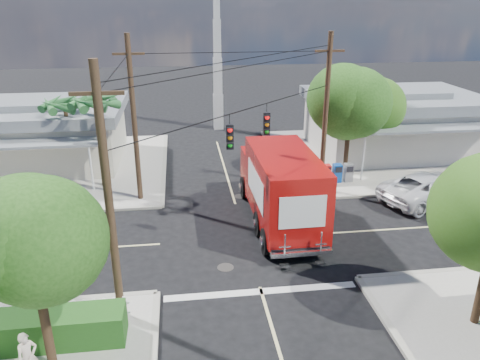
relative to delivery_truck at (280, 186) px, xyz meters
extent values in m
plane|color=black|center=(-1.94, -1.53, -1.96)|extent=(120.00, 120.00, 0.00)
cube|color=#ADA89C|center=(9.06, 9.47, -1.89)|extent=(14.00, 14.00, 0.14)
cube|color=#A8A395|center=(2.06, 9.47, -1.89)|extent=(0.25, 14.00, 0.14)
cube|color=#A8A395|center=(9.06, 2.47, -1.89)|extent=(14.00, 0.25, 0.14)
cube|color=#ADA89C|center=(-12.94, 9.47, -1.89)|extent=(14.00, 14.00, 0.14)
cube|color=#A8A395|center=(-5.94, 9.47, -1.89)|extent=(0.25, 14.00, 0.14)
cube|color=#A8A395|center=(-12.94, 2.47, -1.89)|extent=(14.00, 0.25, 0.14)
cube|color=beige|center=(-1.94, 8.47, -1.96)|extent=(0.12, 12.00, 0.01)
cube|color=beige|center=(8.06, -1.53, -1.96)|extent=(12.00, 0.12, 0.01)
cube|color=beige|center=(-11.94, -1.53, -1.96)|extent=(12.00, 0.12, 0.01)
cube|color=silver|center=(-1.94, -5.83, -1.96)|extent=(7.50, 0.40, 0.01)
cube|color=beige|center=(10.56, 10.47, -0.12)|extent=(11.00, 8.00, 3.40)
cube|color=gray|center=(10.56, 10.47, 1.93)|extent=(11.80, 8.80, 0.70)
cube|color=gray|center=(10.56, 10.47, 2.43)|extent=(6.05, 4.40, 0.50)
cube|color=gray|center=(10.56, 5.57, 1.08)|extent=(9.90, 1.80, 0.15)
cylinder|color=silver|center=(6.16, 4.77, -0.37)|extent=(0.12, 0.12, 2.90)
cube|color=beige|center=(-13.94, 10.97, -0.22)|extent=(10.00, 8.00, 3.20)
cube|color=gray|center=(-13.94, 10.97, 1.73)|extent=(10.80, 8.80, 0.70)
cube|color=gray|center=(-13.94, 10.97, 2.23)|extent=(5.50, 4.40, 0.50)
cube|color=gray|center=(-13.94, 6.07, 0.88)|extent=(9.00, 1.80, 0.15)
cylinder|color=silver|center=(-9.94, 5.27, -0.47)|extent=(0.12, 0.12, 2.70)
cube|color=silver|center=(-1.44, 18.47, -0.46)|extent=(0.80, 0.80, 3.00)
cube|color=silver|center=(-1.44, 18.47, 2.54)|extent=(0.70, 0.70, 3.00)
cube|color=silver|center=(-1.44, 18.47, 5.54)|extent=(0.60, 0.60, 3.00)
cylinder|color=#422D1C|center=(-8.94, -9.03, 0.03)|extent=(0.28, 0.28, 3.71)
sphere|color=#214D15|center=(-8.94, -9.03, 2.35)|extent=(3.71, 3.71, 3.71)
sphere|color=#214D15|center=(-9.34, -8.83, 2.59)|extent=(3.02, 3.02, 3.02)
sphere|color=#214D15|center=(-8.59, -9.33, 2.24)|extent=(3.25, 3.25, 3.25)
cylinder|color=#422D1C|center=(5.26, 5.27, 0.23)|extent=(0.28, 0.28, 4.10)
sphere|color=#214D15|center=(5.26, 5.27, 2.79)|extent=(4.10, 4.10, 4.10)
sphere|color=#214D15|center=(4.86, 5.47, 3.04)|extent=(3.33, 3.33, 3.33)
sphere|color=#214D15|center=(5.61, 4.97, 2.66)|extent=(3.58, 3.58, 3.58)
cylinder|color=#422D1C|center=(7.86, 7.47, -0.03)|extent=(0.28, 0.28, 3.58)
sphere|color=#39681A|center=(7.86, 7.47, 2.21)|extent=(3.58, 3.58, 3.58)
sphere|color=#39681A|center=(7.46, 7.67, 2.43)|extent=(2.91, 2.91, 2.91)
sphere|color=#39681A|center=(8.21, 7.17, 2.10)|extent=(3.14, 3.14, 3.14)
cylinder|color=#422D1C|center=(-9.44, 5.97, 0.68)|extent=(0.24, 0.24, 5.00)
cone|color=#2B6931|center=(-8.54, 5.97, 3.28)|extent=(0.50, 2.06, 0.98)
cone|color=#2B6931|center=(-8.88, 6.67, 3.28)|extent=(1.92, 1.68, 0.98)
cone|color=#2B6931|center=(-9.64, 6.85, 3.28)|extent=(2.12, 0.95, 0.98)
cone|color=#2B6931|center=(-10.25, 6.36, 3.28)|extent=(1.34, 2.07, 0.98)
cone|color=#2B6931|center=(-10.25, 5.58, 3.28)|extent=(1.34, 2.07, 0.98)
cone|color=#2B6931|center=(-9.64, 5.09, 3.28)|extent=(2.12, 0.95, 0.98)
cone|color=#2B6931|center=(-8.88, 5.27, 3.28)|extent=(1.92, 1.68, 0.98)
cylinder|color=#422D1C|center=(-11.44, 7.47, 0.48)|extent=(0.24, 0.24, 4.60)
cone|color=#2B6931|center=(-10.54, 7.47, 2.88)|extent=(0.50, 2.06, 0.98)
cone|color=#2B6931|center=(-10.88, 8.17, 2.88)|extent=(1.92, 1.68, 0.98)
cone|color=#2B6931|center=(-11.64, 8.35, 2.88)|extent=(2.12, 0.95, 0.98)
cone|color=#2B6931|center=(-12.25, 7.86, 2.88)|extent=(1.34, 2.07, 0.98)
cone|color=#2B6931|center=(-12.25, 7.08, 2.88)|extent=(1.34, 2.07, 0.98)
cone|color=#2B6931|center=(-11.64, 6.59, 2.88)|extent=(2.12, 0.95, 0.98)
cone|color=#2B6931|center=(-10.88, 6.77, 2.88)|extent=(1.92, 1.68, 0.98)
cylinder|color=#473321|center=(-7.14, -6.73, 2.54)|extent=(0.28, 0.28, 9.00)
cube|color=#473321|center=(-7.14, -6.73, 6.04)|extent=(1.60, 0.12, 0.12)
cylinder|color=#473321|center=(3.26, 3.67, 2.54)|extent=(0.28, 0.28, 9.00)
cube|color=#473321|center=(3.26, 3.67, 6.04)|extent=(1.60, 0.12, 0.12)
cylinder|color=#473321|center=(-7.14, 3.67, 2.54)|extent=(0.28, 0.28, 9.00)
cube|color=#473321|center=(-7.14, 3.67, 6.04)|extent=(1.60, 0.12, 0.12)
cylinder|color=black|center=(-1.94, -1.53, 4.24)|extent=(10.43, 10.43, 0.04)
cube|color=black|center=(-2.74, -2.33, 3.29)|extent=(0.30, 0.24, 1.05)
sphere|color=red|center=(-2.74, -2.47, 3.62)|extent=(0.20, 0.20, 0.20)
cube|color=black|center=(-0.84, -0.43, 3.29)|extent=(0.30, 0.24, 1.05)
sphere|color=red|center=(-0.84, -0.57, 3.62)|extent=(0.20, 0.20, 0.20)
cube|color=silver|center=(-9.74, -7.13, -1.47)|extent=(5.94, 0.05, 0.08)
cube|color=silver|center=(-9.74, -7.13, -1.07)|extent=(5.94, 0.05, 0.08)
cube|color=silver|center=(-6.94, -7.13, -1.32)|extent=(0.09, 0.06, 1.00)
cube|color=#204D17|center=(-9.94, -7.93, -1.27)|extent=(6.20, 1.20, 1.10)
cube|color=red|center=(3.86, 4.67, -1.27)|extent=(0.50, 0.50, 1.10)
cube|color=#0A3B93|center=(4.56, 4.67, -1.27)|extent=(0.50, 0.50, 1.10)
cube|color=slate|center=(5.26, 4.67, -1.27)|extent=(0.50, 0.50, 1.10)
cube|color=black|center=(0.00, 0.18, -1.36)|extent=(2.65, 8.64, 0.28)
cube|color=#A20E0B|center=(-0.04, 3.54, -0.47)|extent=(2.67, 1.91, 2.43)
cube|color=black|center=(-0.05, 4.31, -0.03)|extent=(2.32, 0.31, 1.05)
cube|color=silver|center=(-0.06, 4.53, -1.24)|extent=(2.54, 0.16, 0.39)
cube|color=#A20E0B|center=(0.01, -0.82, 0.30)|extent=(2.84, 6.44, 3.20)
cube|color=white|center=(1.41, -0.80, 0.47)|extent=(0.07, 3.97, 1.43)
cube|color=white|center=(-1.39, -0.84, 0.47)|extent=(0.07, 3.97, 1.43)
cube|color=white|center=(0.05, -4.04, 0.47)|extent=(1.99, 0.05, 1.43)
cube|color=silver|center=(0.05, -4.18, -1.36)|extent=(2.65, 0.31, 0.20)
cube|color=silver|center=(-0.72, -4.34, -0.91)|extent=(0.50, 0.07, 1.10)
cube|color=silver|center=(0.83, -4.32, -0.91)|extent=(0.50, 0.07, 1.10)
cylinder|color=black|center=(-1.31, 3.36, -1.36)|extent=(0.37, 1.22, 1.21)
cylinder|color=black|center=(1.23, 3.39, -1.36)|extent=(0.37, 1.22, 1.21)
cylinder|color=black|center=(-1.23, -3.04, -1.36)|extent=(0.37, 1.22, 1.21)
cylinder|color=black|center=(1.31, -3.01, -1.36)|extent=(0.37, 1.22, 1.21)
imported|color=silver|center=(8.75, 1.41, -1.14)|extent=(6.50, 4.62, 1.65)
imported|color=beige|center=(-9.45, -9.46, -1.02)|extent=(0.70, 0.66, 1.60)
camera|label=1|loc=(-4.76, -20.87, 8.67)|focal=35.00mm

